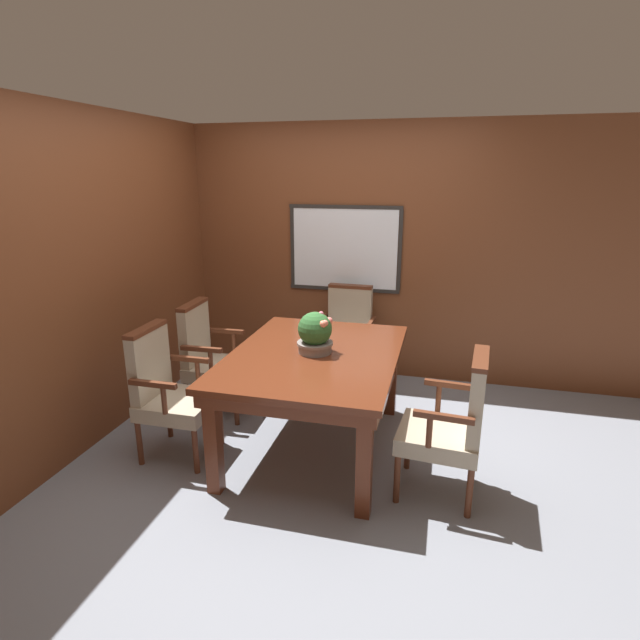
{
  "coord_description": "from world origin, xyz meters",
  "views": [
    {
      "loc": [
        0.97,
        -3.15,
        2.0
      ],
      "look_at": [
        0.11,
        0.24,
        0.96
      ],
      "focal_mm": 28.0,
      "sensor_mm": 36.0,
      "label": 1
    }
  ],
  "objects": [
    {
      "name": "ground_plane",
      "position": [
        0.0,
        0.0,
        0.0
      ],
      "size": [
        14.0,
        14.0,
        0.0
      ],
      "primitive_type": "plane",
      "color": "gray"
    },
    {
      "name": "wall_back",
      "position": [
        0.0,
        1.66,
        1.23
      ],
      "size": [
        7.2,
        0.08,
        2.45
      ],
      "color": "brown",
      "rests_on": "ground_plane"
    },
    {
      "name": "wall_left",
      "position": [
        -1.56,
        0.0,
        1.23
      ],
      "size": [
        0.06,
        7.2,
        2.45
      ],
      "color": "brown",
      "rests_on": "ground_plane"
    },
    {
      "name": "dining_table",
      "position": [
        0.11,
        0.09,
        0.66
      ],
      "size": [
        1.18,
        1.59,
        0.76
      ],
      "color": "#562614",
      "rests_on": "ground_plane"
    },
    {
      "name": "chair_right_near",
      "position": [
        1.08,
        -0.25,
        0.51
      ],
      "size": [
        0.53,
        0.54,
        0.96
      ],
      "rotation": [
        0.0,
        0.0,
        -1.66
      ],
      "color": "#562B19",
      "rests_on": "ground_plane"
    },
    {
      "name": "chair_left_far",
      "position": [
        -0.9,
        0.44,
        0.51
      ],
      "size": [
        0.51,
        0.52,
        0.96
      ],
      "rotation": [
        0.0,
        0.0,
        1.6
      ],
      "color": "#562B19",
      "rests_on": "ground_plane"
    },
    {
      "name": "chair_head_far",
      "position": [
        0.1,
        1.3,
        0.51
      ],
      "size": [
        0.52,
        0.51,
        0.96
      ],
      "rotation": [
        0.0,
        0.0,
        -0.03
      ],
      "color": "#562B19",
      "rests_on": "ground_plane"
    },
    {
      "name": "chair_left_near",
      "position": [
        -0.89,
        -0.25,
        0.51
      ],
      "size": [
        0.5,
        0.51,
        0.96
      ],
      "rotation": [
        0.0,
        0.0,
        1.58
      ],
      "color": "#562B19",
      "rests_on": "ground_plane"
    },
    {
      "name": "potted_plant",
      "position": [
        0.11,
        0.1,
        0.9
      ],
      "size": [
        0.26,
        0.26,
        0.3
      ],
      "color": "gray",
      "rests_on": "dining_table"
    }
  ]
}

